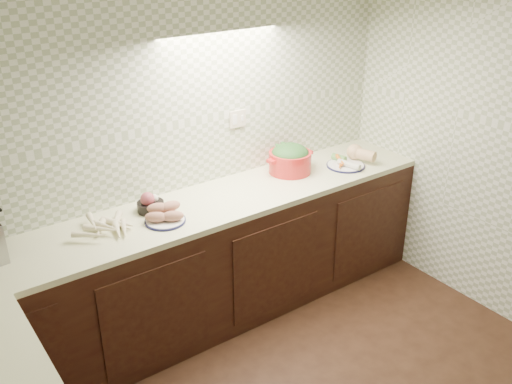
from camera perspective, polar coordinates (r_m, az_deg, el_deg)
room at (r=2.31m, az=11.75°, el=0.92°), size 3.60×3.60×2.60m
counter at (r=3.10m, az=-9.41°, el=-18.10°), size 3.60×3.60×0.90m
parsnip_pile at (r=3.52m, az=-14.86°, el=-3.22°), size 0.33×0.34×0.08m
sweet_potato_plate at (r=3.54m, az=-9.13°, el=-2.27°), size 0.26×0.25×0.12m
onion_bowl at (r=3.68m, az=-10.56°, el=-1.18°), size 0.17×0.17×0.13m
dutch_oven at (r=4.17m, az=3.43°, el=3.35°), size 0.38×0.32×0.22m
veg_plate at (r=4.40m, az=9.37°, el=3.42°), size 0.36×0.34×0.13m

